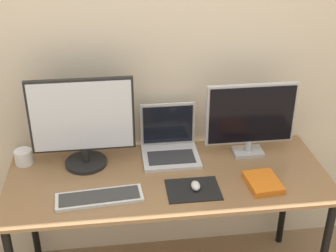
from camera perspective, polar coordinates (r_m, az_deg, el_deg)
The scene contains 10 objects.
wall_back at distance 2.51m, azimuth -1.11°, elevation 8.35°, with size 7.00×0.05×2.50m.
desk at distance 2.43m, azimuth 0.02°, elevation -7.76°, with size 1.63×0.66×0.76m.
monitor_left at distance 2.39m, azimuth -10.39°, elevation 0.41°, with size 0.53×0.22×0.48m.
monitor_right at distance 2.50m, azimuth 10.07°, elevation 1.04°, with size 0.48×0.11×0.41m.
laptop at distance 2.53m, azimuth 0.19°, elevation -2.11°, with size 0.30×0.26×0.27m.
keyboard at distance 2.24m, azimuth -8.35°, elevation -8.62°, with size 0.42×0.16×0.02m.
mousepad at distance 2.28m, azimuth 3.08°, elevation -7.74°, with size 0.26×0.20×0.00m.
mouse at distance 2.28m, azimuth 3.39°, elevation -7.28°, with size 0.04×0.07×0.04m.
book at distance 2.35m, azimuth 11.51°, elevation -6.76°, with size 0.17×0.21×0.03m.
mug at distance 2.57m, azimuth -17.20°, elevation -3.64°, with size 0.09×0.09×0.08m.
Camera 1 is at (-0.25, -1.63, 2.09)m, focal length 50.00 mm.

